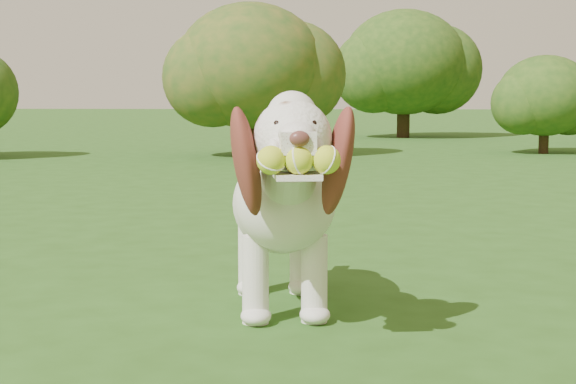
{
  "coord_description": "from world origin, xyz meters",
  "views": [
    {
      "loc": [
        0.45,
        -2.65,
        0.72
      ],
      "look_at": [
        0.27,
        -0.03,
        0.43
      ],
      "focal_mm": 55.0,
      "sensor_mm": 36.0,
      "label": 1
    }
  ],
  "objects": [
    {
      "name": "ground",
      "position": [
        0.0,
        0.0,
        0.0
      ],
      "size": [
        80.0,
        80.0,
        0.0
      ],
      "primitive_type": "plane",
      "color": "#274D16",
      "rests_on": "ground"
    },
    {
      "name": "dog",
      "position": [
        0.24,
        0.19,
        0.39
      ],
      "size": [
        0.48,
        1.12,
        0.73
      ],
      "rotation": [
        0.0,
        0.0,
        0.15
      ],
      "color": "white",
      "rests_on": "ground"
    },
    {
      "name": "shrub_i",
      "position": [
        1.36,
        12.11,
        1.24
      ],
      "size": [
        2.04,
        2.04,
        2.11
      ],
      "color": "#382314",
      "rests_on": "ground"
    },
    {
      "name": "shrub_b",
      "position": [
        -0.68,
        7.51,
        1.04
      ],
      "size": [
        1.71,
        1.71,
        1.77
      ],
      "color": "#382314",
      "rests_on": "ground"
    },
    {
      "name": "shrub_c",
      "position": [
        2.82,
        8.25,
        0.7
      ],
      "size": [
        1.15,
        1.15,
        1.19
      ],
      "color": "#382314",
      "rests_on": "ground"
    }
  ]
}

